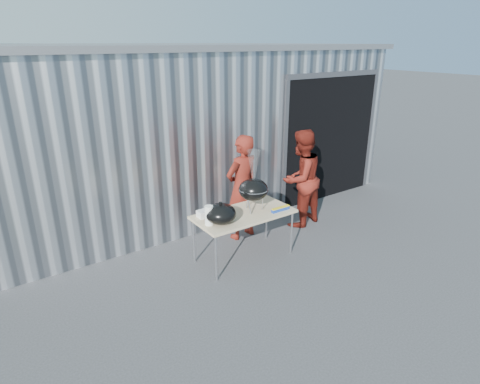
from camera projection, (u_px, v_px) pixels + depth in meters
ground at (249, 280)px, 5.64m from camera, size 80.00×80.00×0.00m
building at (163, 117)px, 9.11m from camera, size 8.20×6.20×3.10m
folding_table at (244, 215)px, 5.99m from camera, size 1.50×0.75×0.75m
kettle_grill at (253, 185)px, 5.92m from camera, size 0.45×0.45×0.94m
grill_lid at (221, 214)px, 5.60m from camera, size 0.44×0.44×0.32m
paper_towels at (209, 215)px, 5.56m from camera, size 0.12×0.12×0.28m
white_tub at (204, 214)px, 5.84m from camera, size 0.20×0.15×0.10m
foil_box at (280, 209)px, 6.05m from camera, size 0.32×0.06×0.06m
person_cook at (242, 188)px, 6.61m from camera, size 0.70×0.51×1.78m
person_bystander at (301, 179)px, 7.09m from camera, size 0.95×0.80×1.75m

